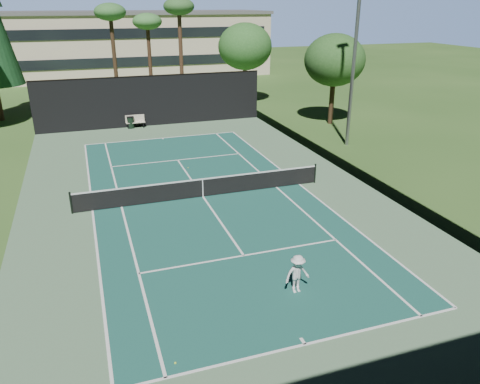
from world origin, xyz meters
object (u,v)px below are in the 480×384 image
at_px(trash_bin, 131,122).
at_px(park_bench, 135,121).
at_px(player, 297,274).
at_px(tennis_ball_a, 175,363).
at_px(tennis_ball_b, 189,193).
at_px(tennis_net, 203,187).
at_px(tennis_ball_d, 111,191).
at_px(tennis_ball_c, 188,168).

bearing_deg(trash_bin, park_bench, 12.28).
bearing_deg(player, park_bench, 90.91).
bearing_deg(player, tennis_ball_a, -160.30).
bearing_deg(tennis_ball_a, tennis_ball_b, 75.34).
xyz_separation_m(player, tennis_ball_b, (-1.52, 9.99, -0.68)).
relative_size(player, tennis_ball_a, 21.84).
bearing_deg(player, trash_bin, 91.78).
height_order(player, tennis_ball_a, player).
height_order(tennis_net, trash_bin, tennis_net).
bearing_deg(park_bench, tennis_ball_d, -102.38).
relative_size(tennis_ball_d, trash_bin, 0.07).
height_order(tennis_net, tennis_ball_a, tennis_net).
distance_m(player, tennis_ball_a, 5.19).
relative_size(tennis_net, tennis_ball_b, 211.02).
bearing_deg(park_bench, tennis_ball_c, -80.93).
distance_m(tennis_net, trash_bin, 15.76).
bearing_deg(player, tennis_ball_b, 94.09).
relative_size(tennis_ball_b, trash_bin, 0.06).
height_order(tennis_ball_a, trash_bin, trash_bin).
relative_size(tennis_net, tennis_ball_d, 205.62).
bearing_deg(tennis_ball_b, trash_bin, 94.81).
bearing_deg(tennis_ball_c, trash_bin, 101.04).
xyz_separation_m(tennis_ball_a, tennis_ball_d, (-0.66, 13.75, -0.00)).
height_order(tennis_ball_c, tennis_ball_d, tennis_ball_c).
relative_size(tennis_ball_c, tennis_ball_d, 1.05).
bearing_deg(tennis_ball_a, tennis_net, 71.78).
relative_size(tennis_ball_a, tennis_ball_b, 1.06).
height_order(tennis_ball_b, tennis_ball_d, tennis_ball_d).
relative_size(tennis_ball_a, park_bench, 0.04).
xyz_separation_m(tennis_net, tennis_ball_b, (-0.59, 0.68, -0.53)).
xyz_separation_m(player, tennis_ball_c, (-0.64, 13.99, -0.68)).
distance_m(tennis_net, tennis_ball_b, 1.04).
height_order(tennis_ball_b, tennis_ball_c, tennis_ball_c).
bearing_deg(tennis_ball_a, park_bench, 85.20).
xyz_separation_m(tennis_ball_a, park_bench, (2.28, 27.16, 0.51)).
bearing_deg(tennis_ball_a, trash_bin, 85.97).
relative_size(tennis_ball_a, trash_bin, 0.07).
xyz_separation_m(tennis_ball_b, trash_bin, (-1.26, 14.98, 0.45)).
distance_m(player, park_bench, 25.16).
height_order(tennis_ball_a, tennis_ball_d, tennis_ball_a).
relative_size(tennis_net, tennis_ball_a, 198.93).
height_order(tennis_ball_c, trash_bin, trash_bin).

